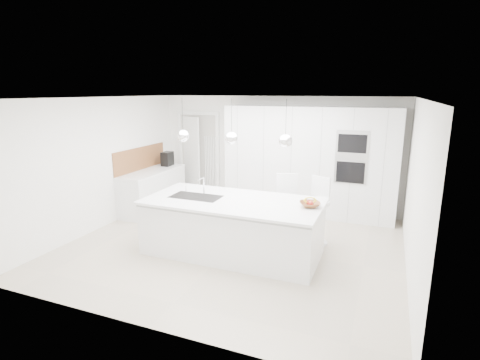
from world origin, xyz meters
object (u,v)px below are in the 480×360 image
at_px(bar_stool_right, 318,212).
at_px(espresso_machine, 167,159).
at_px(bar_stool_left, 284,209).
at_px(fruit_bowl, 310,204).
at_px(island_base, 232,229).

bearing_deg(bar_stool_right, espresso_machine, -172.94).
xyz_separation_m(bar_stool_left, bar_stool_right, (0.59, 0.07, -0.01)).
xyz_separation_m(fruit_bowl, espresso_machine, (-3.75, 1.96, 0.12)).
distance_m(fruit_bowl, bar_stool_right, 0.85).
xyz_separation_m(island_base, bar_stool_left, (0.63, 0.84, 0.16)).
height_order(fruit_bowl, bar_stool_left, bar_stool_left).
relative_size(espresso_machine, bar_stool_left, 0.27).
bearing_deg(bar_stool_left, bar_stool_right, -13.54).
relative_size(island_base, espresso_machine, 8.66).
distance_m(fruit_bowl, bar_stool_left, 0.98).
xyz_separation_m(island_base, espresso_machine, (-2.53, 2.10, 0.63)).
relative_size(bar_stool_left, bar_stool_right, 1.02).
xyz_separation_m(fruit_bowl, bar_stool_left, (-0.59, 0.70, -0.35)).
height_order(espresso_machine, bar_stool_right, espresso_machine).
bearing_deg(bar_stool_right, fruit_bowl, -65.66).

